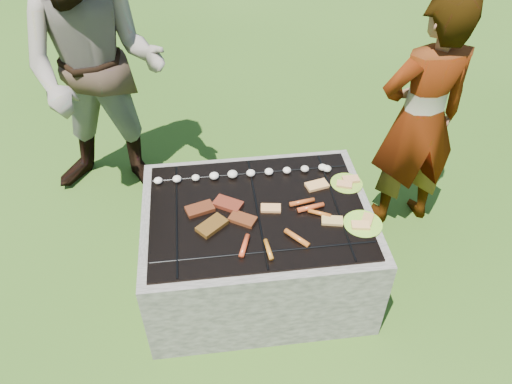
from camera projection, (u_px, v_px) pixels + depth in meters
lawn at (257, 278)px, 3.21m from camera, size 60.00×60.00×0.00m
fire_pit at (257, 249)px, 3.03m from camera, size 1.30×1.00×0.62m
mushrooms at (248, 173)px, 3.02m from camera, size 1.08×0.07×0.04m
pork_slabs at (219, 214)px, 2.76m from camera, size 0.40×0.33×0.02m
sausages at (291, 225)px, 2.70m from camera, size 0.54×0.42×0.03m
bread_on_grate at (309, 202)px, 2.84m from camera, size 0.44×0.40×0.02m
plate_far at (347, 183)px, 2.98m from camera, size 0.24×0.24×0.03m
plate_near at (363, 224)px, 2.73m from camera, size 0.23×0.23×0.03m
cook at (420, 120)px, 3.11m from camera, size 0.64×0.46×1.63m
bystander at (96, 70)px, 3.25m from camera, size 1.07×0.90×1.97m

